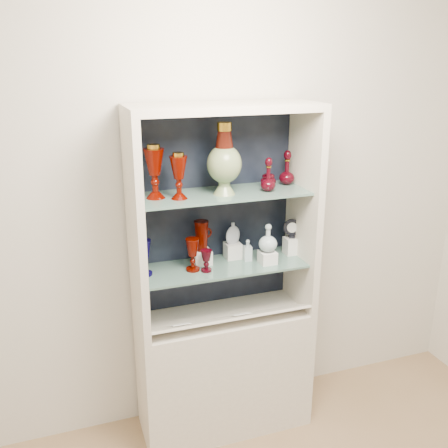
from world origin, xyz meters
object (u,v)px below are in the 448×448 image
object	(u,v)px
clear_round_decanter	(268,239)
ruby_goblet_tall	(193,255)
ruby_decanter_a	(268,172)
enamel_urn	(224,159)
ruby_decanter_b	(287,167)
ruby_goblet_small	(206,261)
ruby_pitcher	(202,236)
pedestal_lamp_left	(179,176)
cobalt_goblet	(144,258)
cameo_medallion	(292,228)
lidded_bowl	(268,179)
pedestal_lamp_right	(155,172)
flat_flask	(233,233)
clear_square_bottle	(248,250)

from	to	relation	value
clear_round_decanter	ruby_goblet_tall	bearing A→B (deg)	174.63
ruby_decanter_a	enamel_urn	bearing A→B (deg)	174.69
ruby_decanter_b	ruby_goblet_small	bearing A→B (deg)	-168.24
ruby_pitcher	ruby_goblet_tall	bearing A→B (deg)	-152.54
pedestal_lamp_left	ruby_goblet_tall	world-z (taller)	pedestal_lamp_left
ruby_decanter_a	cobalt_goblet	bearing A→B (deg)	175.02
enamel_urn	clear_round_decanter	world-z (taller)	enamel_urn
ruby_decanter_b	cameo_medallion	distance (m)	0.37
ruby_goblet_tall	ruby_goblet_small	size ratio (longest dim) A/B	1.50
ruby_goblet_small	ruby_pitcher	world-z (taller)	ruby_pitcher
ruby_decanter_b	lidded_bowl	world-z (taller)	ruby_decanter_b
ruby_goblet_small	ruby_decanter_b	bearing A→B (deg)	11.76
pedestal_lamp_left	cobalt_goblet	size ratio (longest dim) A/B	1.21
ruby_pitcher	cameo_medallion	distance (m)	0.55
lidded_bowl	pedestal_lamp_left	bearing A→B (deg)	-172.44
pedestal_lamp_left	clear_round_decanter	world-z (taller)	pedestal_lamp_left
enamel_urn	clear_round_decanter	bearing A→B (deg)	-6.99
ruby_goblet_tall	pedestal_lamp_right	bearing A→B (deg)	170.36
ruby_pitcher	flat_flask	xyz separation A→B (m)	(0.19, 0.02, -0.01)
pedestal_lamp_left	cobalt_goblet	bearing A→B (deg)	165.83
pedestal_lamp_right	ruby_goblet_small	bearing A→B (deg)	-15.16
enamel_urn	ruby_goblet_small	world-z (taller)	enamel_urn
ruby_decanter_b	ruby_pitcher	distance (m)	0.62
ruby_goblet_tall	flat_flask	size ratio (longest dim) A/B	1.43
ruby_decanter_a	clear_square_bottle	distance (m)	0.47
ruby_pitcher	clear_square_bottle	distance (m)	0.28
pedestal_lamp_left	enamel_urn	xyz separation A→B (m)	(0.25, 0.01, 0.07)
ruby_decanter_a	cameo_medallion	bearing A→B (deg)	21.82
ruby_decanter_b	ruby_goblet_tall	xyz separation A→B (m)	(-0.58, -0.07, -0.43)
ruby_goblet_small	flat_flask	world-z (taller)	flat_flask
ruby_goblet_small	clear_round_decanter	world-z (taller)	clear_round_decanter
lidded_bowl	cobalt_goblet	world-z (taller)	lidded_bowl
clear_round_decanter	pedestal_lamp_left	bearing A→B (deg)	177.80
ruby_pitcher	flat_flask	world-z (taller)	ruby_pitcher
ruby_pitcher	clear_square_bottle	xyz separation A→B (m)	(0.26, -0.04, -0.10)
ruby_decanter_a	lidded_bowl	distance (m)	0.10
cameo_medallion	ruby_pitcher	bearing A→B (deg)	-165.45
lidded_bowl	flat_flask	world-z (taller)	lidded_bowl
lidded_bowl	cameo_medallion	bearing A→B (deg)	-0.87
ruby_decanter_a	cobalt_goblet	distance (m)	0.81
cobalt_goblet	ruby_decanter_a	bearing A→B (deg)	-4.98
cameo_medallion	pedestal_lamp_left	bearing A→B (deg)	-156.61
pedestal_lamp_right	ruby_decanter_a	world-z (taller)	pedestal_lamp_right
enamel_urn	cameo_medallion	bearing A→B (deg)	7.28
ruby_decanter_b	cobalt_goblet	world-z (taller)	ruby_decanter_b
pedestal_lamp_left	pedestal_lamp_right	world-z (taller)	pedestal_lamp_right
ruby_decanter_a	ruby_decanter_b	bearing A→B (deg)	32.73
cobalt_goblet	ruby_goblet_small	size ratio (longest dim) A/B	1.61
enamel_urn	cameo_medallion	distance (m)	0.63
pedestal_lamp_left	cameo_medallion	xyz separation A→B (m)	(0.69, 0.07, -0.38)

